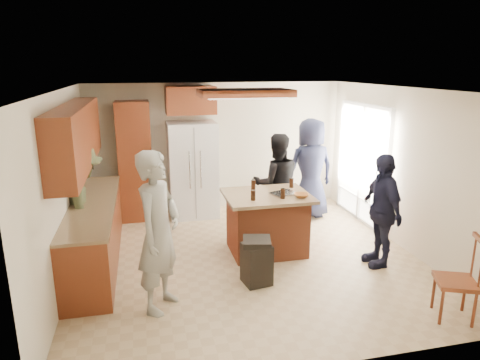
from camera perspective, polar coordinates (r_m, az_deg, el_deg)
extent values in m
plane|color=tan|center=(6.56, 1.03, -10.34)|extent=(5.00, 5.00, 0.00)
plane|color=white|center=(5.94, 1.14, 12.01)|extent=(5.00, 5.00, 0.00)
plane|color=beige|center=(8.52, -3.01, 4.44)|extent=(5.00, 0.00, 5.00)
plane|color=beige|center=(3.89, 10.16, -8.92)|extent=(5.00, 0.00, 5.00)
plane|color=beige|center=(6.05, -22.54, -1.11)|extent=(0.00, 5.00, 5.00)
plane|color=beige|center=(7.15, 20.93, 1.40)|extent=(0.00, 5.00, 5.00)
cube|color=white|center=(8.18, 16.08, 1.98)|extent=(0.02, 1.60, 2.10)
cube|color=white|center=(8.17, 15.96, 1.98)|extent=(0.08, 1.72, 2.10)
cube|color=maroon|center=(6.14, 0.68, 11.55)|extent=(1.30, 0.70, 0.10)
cube|color=white|center=(6.14, 0.68, 10.99)|extent=(1.10, 0.50, 0.02)
cube|color=olive|center=(9.28, 23.86, -4.27)|extent=(3.00, 3.00, 0.10)
cube|color=#593319|center=(9.90, 25.72, 2.98)|extent=(1.40, 1.60, 2.00)
imported|color=gray|center=(5.04, -10.80, -6.85)|extent=(0.80, 0.86, 1.92)
imported|color=black|center=(7.32, 4.87, -0.48)|extent=(0.88, 0.58, 1.72)
imported|color=#1A1E35|center=(8.09, 9.37, 1.48)|extent=(0.97, 0.68, 1.89)
imported|color=black|center=(6.41, 18.32, -3.85)|extent=(0.55, 0.99, 1.64)
imported|color=#383D23|center=(6.61, -20.17, -3.06)|extent=(0.79, 1.21, 1.73)
cube|color=maroon|center=(6.64, -18.74, -6.76)|extent=(0.60, 3.00, 0.88)
cube|color=#846B4C|center=(6.49, -19.08, -2.97)|extent=(0.64, 3.00, 0.04)
cube|color=maroon|center=(6.28, -20.97, 5.46)|extent=(0.35, 3.00, 0.85)
cube|color=maroon|center=(8.14, -13.79, 2.44)|extent=(0.60, 0.60, 2.20)
cube|color=maroon|center=(8.03, -6.65, 10.55)|extent=(0.90, 0.60, 0.50)
cube|color=white|center=(8.15, -6.31, 1.36)|extent=(0.90, 0.72, 1.80)
cube|color=gray|center=(7.80, -5.99, 0.75)|extent=(0.01, 0.01, 1.71)
cylinder|color=silver|center=(7.74, -6.72, 1.31)|extent=(0.02, 0.02, 0.70)
cylinder|color=silver|center=(7.76, -5.26, 1.39)|extent=(0.02, 0.02, 0.70)
cube|color=brown|center=(6.64, 3.58, -5.95)|extent=(1.10, 0.85, 0.88)
cube|color=#896C4F|center=(6.48, 3.65, -2.11)|extent=(1.28, 1.03, 0.05)
cube|color=silver|center=(6.50, 5.89, -1.79)|extent=(0.46, 0.40, 0.02)
imported|color=brown|center=(6.38, 8.17, -2.03)|extent=(0.25, 0.25, 0.05)
cylinder|color=black|center=(6.16, 1.76, -2.05)|extent=(0.07, 0.07, 0.15)
cylinder|color=black|center=(6.70, 1.78, -0.64)|extent=(0.07, 0.07, 0.15)
cylinder|color=black|center=(6.85, 6.89, -0.39)|extent=(0.07, 0.07, 0.15)
cylinder|color=black|center=(6.27, 5.74, -1.81)|extent=(0.07, 0.07, 0.15)
cube|color=black|center=(5.76, 2.23, -11.11)|extent=(0.39, 0.39, 0.55)
cube|color=black|center=(5.63, 2.26, -8.23)|extent=(0.43, 0.43, 0.08)
cube|color=maroon|center=(5.52, 26.83, -12.03)|extent=(0.55, 0.55, 0.05)
cylinder|color=maroon|center=(5.44, 25.28, -15.03)|extent=(0.05, 0.05, 0.44)
cylinder|color=maroon|center=(5.54, 28.78, -14.90)|extent=(0.05, 0.05, 0.44)
cylinder|color=maroon|center=(5.72, 24.40, -13.36)|extent=(0.05, 0.05, 0.44)
cylinder|color=maroon|center=(5.82, 27.72, -13.29)|extent=(0.05, 0.05, 0.44)
cylinder|color=maroon|center=(5.58, 28.69, -8.96)|extent=(0.03, 0.03, 0.50)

